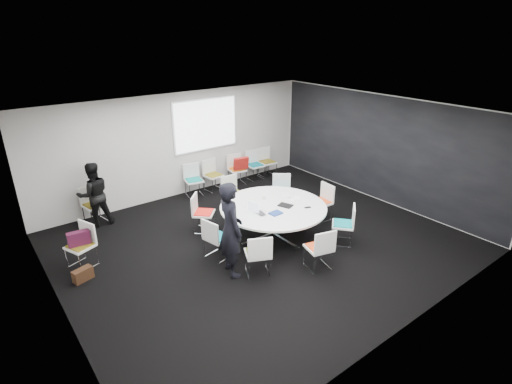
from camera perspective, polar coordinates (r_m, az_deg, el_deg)
room_shell at (r=8.27m, az=1.11°, el=1.54°), size 8.08×7.08×2.88m
conference_table at (r=8.83m, az=2.46°, el=-3.05°), size 2.34×2.34×0.73m
projection_screen at (r=11.26m, az=-7.17°, el=9.51°), size 1.90×0.03×1.35m
chair_ring_a at (r=9.81m, az=9.19°, el=-2.37°), size 0.48×0.49×0.88m
chair_ring_b at (r=10.30m, az=3.67°, el=-0.87°), size 0.64×0.64×0.88m
chair_ring_c at (r=10.18m, az=-3.28°, el=-1.14°), size 0.49×0.47×0.88m
chair_ring_d at (r=9.23m, az=-7.49°, el=-3.96°), size 0.64×0.64×0.88m
chair_ring_e at (r=8.18m, az=-5.50°, el=-7.58°), size 0.54×0.55×0.88m
chair_ring_f at (r=7.63m, az=0.28°, el=-9.91°), size 0.61×0.61×0.88m
chair_ring_g at (r=7.89m, az=8.93°, el=-8.98°), size 0.56×0.55×0.88m
chair_ring_h at (r=8.85m, az=12.28°, el=-5.53°), size 0.64×0.64×0.88m
chair_back_a at (r=11.17m, az=-8.83°, el=0.83°), size 0.54×0.53×0.88m
chair_back_b at (r=11.48m, az=-6.08°, el=1.58°), size 0.50×0.49×0.88m
chair_back_c at (r=11.88m, az=-2.74°, el=2.44°), size 0.53×0.52×0.88m
chair_back_d at (r=12.24m, az=-0.15°, el=3.08°), size 0.50×0.49×0.88m
chair_back_e at (r=12.54m, az=1.59°, el=3.56°), size 0.49×0.48×0.88m
chair_spare_left at (r=8.57m, az=-23.55°, el=-8.06°), size 0.59×0.59×0.88m
chair_person_back at (r=10.30m, az=-22.03°, el=-2.59°), size 0.54×0.53×0.88m
person_main at (r=7.36m, az=-3.64°, el=-5.35°), size 0.57×0.75×1.86m
person_back at (r=9.96m, az=-22.15°, el=-0.34°), size 0.79×0.63×1.54m
laptop at (r=8.44m, az=0.77°, el=-2.88°), size 0.24×0.35×0.03m
laptop_lid at (r=8.39m, az=-0.38°, el=-2.15°), size 0.09×0.29×0.22m
notebook_black at (r=8.77m, az=4.22°, el=-1.92°), size 0.32×0.36×0.02m
tablet_folio at (r=8.40m, az=2.83°, el=-3.03°), size 0.27×0.22×0.03m
papers_right at (r=9.31m, az=4.31°, el=-0.48°), size 0.35×0.36×0.00m
papers_front at (r=9.17m, az=5.57°, el=-0.90°), size 0.33×0.25×0.00m
cup at (r=9.07m, az=1.15°, el=-0.76°), size 0.08×0.08×0.09m
phone at (r=8.74m, az=7.40°, el=-2.19°), size 0.16×0.11×0.01m
maroon_bag at (r=8.40m, az=-24.00°, el=-6.07°), size 0.41×0.18×0.28m
brown_bag at (r=8.20m, az=-23.49°, el=-10.76°), size 0.39×0.25×0.24m
red_jacket at (r=11.57m, az=-2.15°, el=4.11°), size 0.46×0.24×0.36m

